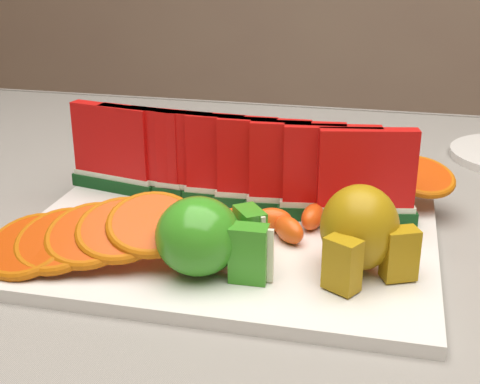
{
  "coord_description": "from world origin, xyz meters",
  "views": [
    {
      "loc": [
        0.05,
        -0.62,
        1.05
      ],
      "look_at": [
        -0.08,
        -0.03,
        0.81
      ],
      "focal_mm": 50.0,
      "sensor_mm": 36.0,
      "label": 1
    }
  ],
  "objects": [
    {
      "name": "fork",
      "position": [
        -0.27,
        0.17,
        0.76
      ],
      "size": [
        0.08,
        0.19,
        0.0
      ],
      "color": "silver",
      "rests_on": "tablecloth"
    },
    {
      "name": "apple_cluster",
      "position": [
        -0.09,
        -0.12,
        0.8
      ],
      "size": [
        0.11,
        0.1,
        0.07
      ],
      "color": "#307F14",
      "rests_on": "platter"
    },
    {
      "name": "tablecloth",
      "position": [
        0.0,
        0.0,
        0.72
      ],
      "size": [
        1.53,
        1.03,
        0.2
      ],
      "color": "gray",
      "rests_on": "table"
    },
    {
      "name": "table",
      "position": [
        0.0,
        0.0,
        0.65
      ],
      "size": [
        1.4,
        0.9,
        0.75
      ],
      "color": "#4E3420",
      "rests_on": "ground"
    },
    {
      "name": "orange_fan_front",
      "position": [
        -0.2,
        -0.13,
        0.8
      ],
      "size": [
        0.2,
        0.13,
        0.05
      ],
      "color": "red",
      "rests_on": "platter"
    },
    {
      "name": "pear_cluster",
      "position": [
        0.04,
        -0.09,
        0.81
      ],
      "size": [
        0.09,
        0.09,
        0.08
      ],
      "color": "#945D17",
      "rests_on": "platter"
    },
    {
      "name": "orange_fan_back",
      "position": [
        -0.06,
        0.07,
        0.79
      ],
      "size": [
        0.38,
        0.1,
        0.05
      ],
      "color": "red",
      "rests_on": "platter"
    },
    {
      "name": "watermelon_row",
      "position": [
        -0.11,
        0.02,
        0.82
      ],
      "size": [
        0.39,
        0.07,
        0.1
      ],
      "color": "#0F3D12",
      "rests_on": "platter"
    },
    {
      "name": "platter",
      "position": [
        -0.1,
        -0.04,
        0.76
      ],
      "size": [
        0.4,
        0.3,
        0.01
      ],
      "color": "silver",
      "rests_on": "tablecloth"
    },
    {
      "name": "tangerine_segments",
      "position": [
        -0.08,
        -0.03,
        0.78
      ],
      "size": [
        0.23,
        0.08,
        0.02
      ],
      "color": "orange",
      "rests_on": "platter"
    }
  ]
}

